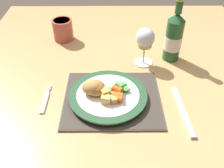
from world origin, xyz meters
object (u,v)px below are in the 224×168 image
at_px(dining_table, 119,73).
at_px(wine_glass, 145,40).
at_px(dinner_plate, 108,96).
at_px(bottle, 174,37).
at_px(table_knife, 184,115).
at_px(fork, 45,101).
at_px(drinking_cup, 63,29).

bearing_deg(dining_table, wine_glass, -28.18).
distance_m(dinner_plate, wine_glass, 0.26).
bearing_deg(dinner_plate, wine_glass, 56.91).
bearing_deg(dining_table, dinner_plate, -100.37).
bearing_deg(bottle, dinner_plate, -135.84).
bearing_deg(wine_glass, table_knife, -70.90).
distance_m(dining_table, table_knife, 0.39).
bearing_deg(dining_table, fork, -133.60).
height_order(fork, bottle, bottle).
distance_m(bottle, drinking_cup, 0.47).
distance_m(wine_glass, drinking_cup, 0.39).
bearing_deg(drinking_cup, dinner_plate, -63.42).
relative_size(fork, wine_glass, 0.90).
height_order(bottle, drinking_cup, bottle).
bearing_deg(fork, wine_glass, 32.34).
xyz_separation_m(dining_table, table_knife, (0.19, -0.33, 0.09)).
height_order(table_knife, bottle, bottle).
bearing_deg(dining_table, drinking_cup, 150.28).
height_order(dining_table, dinner_plate, dinner_plate).
xyz_separation_m(fork, drinking_cup, (0.00, 0.40, 0.05)).
height_order(table_knife, drinking_cup, drinking_cup).
distance_m(fork, table_knife, 0.44).
bearing_deg(dinner_plate, table_knife, -17.10).
bearing_deg(wine_glass, dining_table, 151.82).
bearing_deg(bottle, fork, -151.30).
bearing_deg(table_knife, drinking_cup, 132.66).
bearing_deg(table_knife, wine_glass, 109.10).
bearing_deg(fork, table_knife, -8.58).
height_order(dinner_plate, drinking_cup, drinking_cup).
bearing_deg(wine_glass, drinking_cup, 150.68).
distance_m(dinner_plate, drinking_cup, 0.44).
distance_m(dining_table, fork, 0.37).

